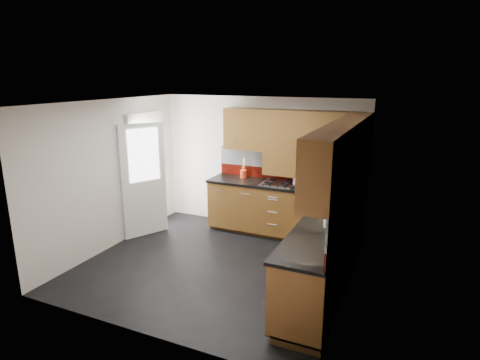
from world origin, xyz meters
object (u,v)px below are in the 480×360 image
at_px(gas_hob, 278,183).
at_px(toaster, 301,180).
at_px(food_processor, 330,203).
at_px(utensil_pot, 243,173).

distance_m(gas_hob, toaster, 0.40).
relative_size(gas_hob, food_processor, 1.96).
bearing_deg(toaster, utensil_pot, 179.94).
height_order(gas_hob, food_processor, food_processor).
xyz_separation_m(utensil_pot, toaster, (1.08, -0.00, -0.01)).
bearing_deg(gas_hob, utensil_pot, 167.46).
bearing_deg(utensil_pot, food_processor, -34.63).
bearing_deg(gas_hob, toaster, 24.27).
bearing_deg(food_processor, gas_hob, 135.14).
relative_size(gas_hob, utensil_pot, 1.37).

